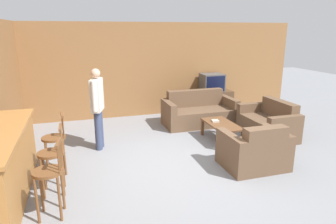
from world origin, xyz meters
TOP-DOWN VIEW (x-y plane):
  - ground_plane at (0.00, 0.00)m, footprint 24.00×24.00m
  - wall_back at (0.00, 3.70)m, footprint 9.40×0.08m
  - bar_counter at (-2.80, -0.12)m, footprint 0.55×2.50m
  - bar_chair_near at (-2.18, -0.77)m, footprint 0.43×0.43m
  - bar_chair_mid at (-2.18, -0.15)m, footprint 0.39×0.39m
  - bar_chair_far at (-2.18, 0.52)m, footprint 0.42×0.42m
  - couch_far at (1.23, 2.38)m, footprint 1.84×0.89m
  - armchair_near at (1.18, -0.28)m, footprint 1.08×0.85m
  - loveseat_right at (2.43, 1.07)m, footprint 0.82×1.39m
  - coffee_table at (1.22, 1.08)m, footprint 0.55×1.07m
  - tv_unit at (2.03, 3.33)m, footprint 1.21×0.52m
  - tv at (2.03, 3.33)m, footprint 0.63×0.51m
  - book_on_table at (1.14, 1.25)m, footprint 0.17×0.18m
  - person_by_window at (-1.38, 1.46)m, footprint 0.30×0.56m

SIDE VIEW (x-z plane):
  - ground_plane at x=0.00m, z-range 0.00..0.00m
  - loveseat_right at x=2.43m, z-range -0.11..0.72m
  - couch_far at x=1.23m, z-range -0.12..0.74m
  - armchair_near at x=1.18m, z-range -0.11..0.73m
  - tv_unit at x=2.03m, z-range 0.00..0.65m
  - coffee_table at x=1.22m, z-range 0.15..0.56m
  - book_on_table at x=1.14m, z-range 0.41..0.44m
  - bar_counter at x=-2.80m, z-range 0.00..1.03m
  - bar_chair_near at x=-2.18m, z-range 0.04..1.09m
  - bar_chair_mid at x=-2.18m, z-range 0.04..1.09m
  - bar_chair_far at x=-2.18m, z-range 0.04..1.09m
  - tv at x=2.03m, z-range 0.65..1.16m
  - person_by_window at x=-1.38m, z-range 0.11..1.77m
  - wall_back at x=0.00m, z-range 0.00..2.60m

